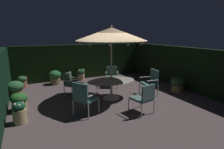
{
  "coord_description": "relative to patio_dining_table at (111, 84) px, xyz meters",
  "views": [
    {
      "loc": [
        -2.87,
        -5.98,
        2.5
      ],
      "look_at": [
        0.04,
        0.03,
        0.97
      ],
      "focal_mm": 29.28,
      "sensor_mm": 36.0,
      "label": 1
    }
  ],
  "objects": [
    {
      "name": "ground_plane",
      "position": [
        -0.04,
        -0.08,
        -0.6
      ],
      "size": [
        7.66,
        7.96,
        0.02
      ],
      "primitive_type": "cube",
      "color": "#564748"
    },
    {
      "name": "hedge_backdrop_rear",
      "position": [
        -0.04,
        3.75,
        0.35
      ],
      "size": [
        7.66,
        0.3,
        1.88
      ],
      "primitive_type": "cube",
      "color": "black",
      "rests_on": "ground_plane"
    },
    {
      "name": "hedge_backdrop_right",
      "position": [
        3.64,
        -0.08,
        0.35
      ],
      "size": [
        0.3,
        7.96,
        1.88
      ],
      "primitive_type": "cube",
      "color": "black",
      "rests_on": "ground_plane"
    },
    {
      "name": "patio_dining_table",
      "position": [
        0.0,
        0.0,
        0.0
      ],
      "size": [
        1.89,
        1.24,
        0.73
      ],
      "color": "beige",
      "rests_on": "ground_plane"
    },
    {
      "name": "patio_umbrella",
      "position": [
        0.0,
        -0.0,
        1.86
      ],
      "size": [
        2.6,
        2.6,
        2.76
      ],
      "color": "silver",
      "rests_on": "ground_plane"
    },
    {
      "name": "patio_chair_north",
      "position": [
        0.75,
        1.51,
        -0.03
      ],
      "size": [
        0.76,
        0.76,
        0.94
      ],
      "color": "silver",
      "rests_on": "ground_plane"
    },
    {
      "name": "patio_chair_northeast",
      "position": [
        -1.26,
        1.13,
        -0.07
      ],
      "size": [
        0.87,
        0.87,
        0.91
      ],
      "color": "beige",
      "rests_on": "ground_plane"
    },
    {
      "name": "patio_chair_east",
      "position": [
        -1.4,
        -0.96,
        0.02
      ],
      "size": [
        0.82,
        0.83,
        1.06
      ],
      "color": "silver",
      "rests_on": "ground_plane"
    },
    {
      "name": "patio_chair_southeast",
      "position": [
        0.32,
        -1.66,
        -0.03
      ],
      "size": [
        0.69,
        0.71,
        0.97
      ],
      "color": "silver",
      "rests_on": "ground_plane"
    },
    {
      "name": "patio_chair_south",
      "position": [
        1.68,
        -0.27,
        0.0
      ],
      "size": [
        0.65,
        0.73,
        1.04
      ],
      "color": "beige",
      "rests_on": "ground_plane"
    },
    {
      "name": "potted_plant_back_center",
      "position": [
        -3.34,
        1.78,
        -0.24
      ],
      "size": [
        0.62,
        0.62,
        0.66
      ],
      "color": "olive",
      "rests_on": "ground_plane"
    },
    {
      "name": "potted_plant_left_near",
      "position": [
        -0.24,
        3.31,
        -0.27
      ],
      "size": [
        0.42,
        0.42,
        0.59
      ],
      "color": "tan",
      "rests_on": "ground_plane"
    },
    {
      "name": "potted_plant_right_near",
      "position": [
        2.97,
        -0.45,
        -0.25
      ],
      "size": [
        0.6,
        0.6,
        0.64
      ],
      "color": "olive",
      "rests_on": "ground_plane"
    },
    {
      "name": "potted_plant_back_right",
      "position": [
        -3.09,
        3.05,
        -0.29
      ],
      "size": [
        0.42,
        0.41,
        0.57
      ],
      "color": "#9F634E",
      "rests_on": "ground_plane"
    },
    {
      "name": "potted_plant_front_corner",
      "position": [
        -3.19,
        -0.66,
        -0.27
      ],
      "size": [
        0.36,
        0.36,
        0.63
      ],
      "color": "tan",
      "rests_on": "ground_plane"
    },
    {
      "name": "potted_plant_right_far",
      "position": [
        -1.63,
        3.07,
        -0.22
      ],
      "size": [
        0.59,
        0.59,
        0.69
      ],
      "color": "olive",
      "rests_on": "ground_plane"
    },
    {
      "name": "potted_plant_back_left",
      "position": [
        -3.2,
        0.28,
        -0.27
      ],
      "size": [
        0.52,
        0.52,
        0.61
      ],
      "color": "tan",
      "rests_on": "ground_plane"
    }
  ]
}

